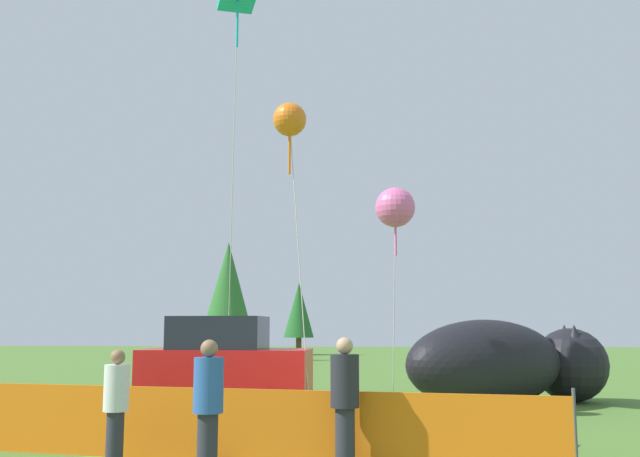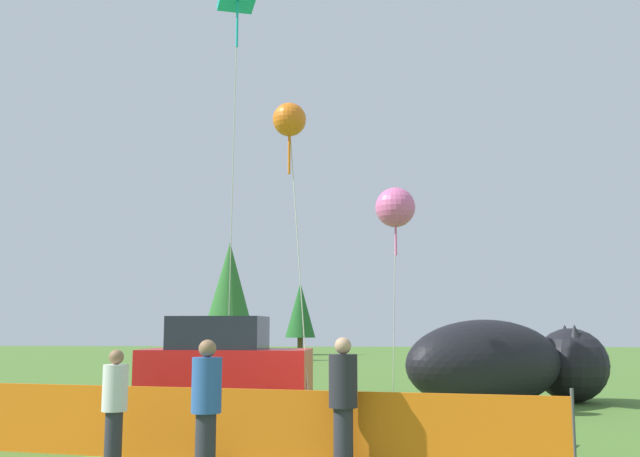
# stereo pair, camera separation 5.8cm
# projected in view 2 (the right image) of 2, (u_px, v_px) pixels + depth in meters

# --- Properties ---
(ground_plane) EXTENTS (120.00, 120.00, 0.00)m
(ground_plane) POSITION_uv_depth(u_px,v_px,m) (333.00, 438.00, 13.24)
(ground_plane) COLOR #4C752D
(parked_car) EXTENTS (3.91, 2.11, 2.30)m
(parked_car) POSITION_uv_depth(u_px,v_px,m) (225.00, 367.00, 16.65)
(parked_car) COLOR red
(parked_car) RESTS_ON ground
(folding_chair) EXTENTS (0.68, 0.68, 0.87)m
(folding_chair) POSITION_uv_depth(u_px,v_px,m) (521.00, 418.00, 12.27)
(folding_chair) COLOR maroon
(folding_chair) RESTS_ON ground
(inflatable_cat) EXTENTS (6.16, 4.91, 2.24)m
(inflatable_cat) POSITION_uv_depth(u_px,v_px,m) (507.00, 367.00, 18.40)
(inflatable_cat) COLOR black
(inflatable_cat) RESTS_ON ground
(safety_fence) EXTENTS (9.36, 1.72, 1.22)m
(safety_fence) POSITION_uv_depth(u_px,v_px,m) (247.00, 426.00, 10.88)
(safety_fence) COLOR orange
(safety_fence) RESTS_ON ground
(spectator_in_red_shirt) EXTENTS (0.42, 0.42, 1.91)m
(spectator_in_red_shirt) POSITION_uv_depth(u_px,v_px,m) (343.00, 398.00, 10.25)
(spectator_in_red_shirt) COLOR #2D2D38
(spectator_in_red_shirt) RESTS_ON ground
(spectator_in_yellow_shirt) EXTENTS (0.41, 0.41, 1.88)m
(spectator_in_yellow_shirt) POSITION_uv_depth(u_px,v_px,m) (206.00, 403.00, 9.71)
(spectator_in_yellow_shirt) COLOR #2D2D38
(spectator_in_yellow_shirt) RESTS_ON ground
(spectator_in_green_shirt) EXTENTS (0.37, 0.37, 1.72)m
(spectator_in_green_shirt) POSITION_uv_depth(u_px,v_px,m) (115.00, 403.00, 10.56)
(spectator_in_green_shirt) COLOR #2D2D38
(spectator_in_green_shirt) RESTS_ON ground
(kite_teal_diamond) EXTENTS (1.30, 3.49, 10.54)m
(kite_teal_diamond) POSITION_uv_depth(u_px,v_px,m) (237.00, 8.00, 18.04)
(kite_teal_diamond) COLOR silver
(kite_teal_diamond) RESTS_ON ground
(kite_pink_octopus) EXTENTS (1.08, 1.09, 5.78)m
(kite_pink_octopus) POSITION_uv_depth(u_px,v_px,m) (395.00, 208.00, 19.16)
(kite_pink_octopus) COLOR silver
(kite_pink_octopus) RESTS_ON ground
(kite_orange_flower) EXTENTS (0.87, 0.78, 7.24)m
(kite_orange_flower) POSITION_uv_depth(u_px,v_px,m) (289.00, 121.00, 16.62)
(kite_orange_flower) COLOR silver
(kite_orange_flower) RESTS_ON ground
(horizon_tree_east) EXTENTS (3.00, 3.00, 7.16)m
(horizon_tree_east) POSITION_uv_depth(u_px,v_px,m) (229.00, 287.00, 43.13)
(horizon_tree_east) COLOR brown
(horizon_tree_east) RESTS_ON ground
(horizon_tree_west) EXTENTS (2.20, 2.20, 5.26)m
(horizon_tree_west) POSITION_uv_depth(u_px,v_px,m) (300.00, 310.00, 52.05)
(horizon_tree_west) COLOR brown
(horizon_tree_west) RESTS_ON ground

